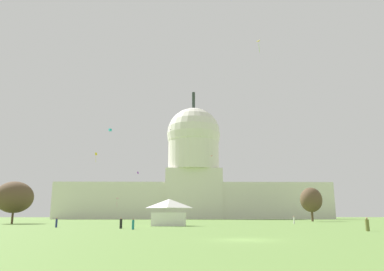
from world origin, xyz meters
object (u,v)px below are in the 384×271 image
capitol_building (194,178)px  event_tent (169,212)px  kite_gold_high (259,43)px  kite_yellow_mid (96,155)px  person_teal_front_right (133,225)px  kite_violet_mid (138,173)px  person_olive_front_left (367,225)px  kite_pink_low (116,200)px  kite_red_mid (212,156)px  person_orange_lawn_far_left (174,221)px  person_white_lawn_far_right (155,221)px  kite_black_high (169,130)px  person_navy_edge_west (56,223)px  person_black_deep_crowd (121,224)px  tree_west_near (14,197)px  person_white_back_right (294,220)px  kite_cyan_mid (110,130)px

capitol_building → event_tent: 134.39m
capitol_building → kite_gold_high: capitol_building is taller
kite_yellow_mid → person_teal_front_right: bearing=-55.8°
kite_violet_mid → kite_yellow_mid: (-11.10, -27.34, 2.92)m
capitol_building → person_olive_front_left: bearing=-83.4°
kite_pink_low → kite_red_mid: kite_red_mid is taller
kite_violet_mid → person_orange_lawn_far_left: bearing=-100.4°
person_olive_front_left → person_white_lawn_far_right: size_ratio=1.02×
capitol_building → kite_black_high: capitol_building is taller
person_navy_edge_west → person_black_deep_crowd: size_ratio=0.99×
tree_west_near → person_white_back_right: bearing=-0.9°
kite_cyan_mid → person_orange_lawn_far_left: bearing=-63.6°
kite_gold_high → kite_violet_mid: size_ratio=3.58×
tree_west_near → kite_violet_mid: 66.38m
person_white_back_right → kite_yellow_mid: bearing=-166.8°
kite_black_high → kite_violet_mid: bearing=-74.5°
kite_yellow_mid → person_white_lawn_far_right: bearing=-42.4°
person_white_lawn_far_right → kite_violet_mid: size_ratio=1.57×
person_olive_front_left → kite_pink_low: (-52.88, 116.01, 7.79)m
person_black_deep_crowd → kite_gold_high: 86.68m
person_white_back_right → kite_pink_low: size_ratio=0.49×
person_olive_front_left → kite_violet_mid: kite_violet_mid is taller
kite_black_high → kite_pink_low: bearing=-90.6°
person_white_back_right → kite_violet_mid: (-45.81, 62.29, 18.43)m
kite_black_high → kite_red_mid: bearing=172.7°
person_white_lawn_far_right → person_navy_edge_west: bearing=59.8°
kite_gold_high → person_white_back_right: bearing=142.5°
person_white_back_right → tree_west_near: bearing=-136.1°
event_tent → kite_gold_high: kite_gold_high is taller
event_tent → kite_black_high: bearing=95.5°
person_orange_lawn_far_left → kite_gold_high: (26.93, 31.27, 57.43)m
event_tent → kite_gold_high: bearing=58.8°
person_orange_lawn_far_left → kite_cyan_mid: 28.94m
person_orange_lawn_far_left → kite_gold_high: size_ratio=0.40×
kite_black_high → capitol_building: bearing=-160.7°
kite_pink_low → kite_gold_high: size_ratio=0.96×
person_black_deep_crowd → person_orange_lawn_far_left: size_ratio=1.06×
capitol_building → kite_gold_high: 100.60m
kite_cyan_mid → person_olive_front_left: bearing=-81.7°
kite_red_mid → person_navy_edge_west: bearing=-162.9°
event_tent → kite_gold_high: (27.68, 40.65, 55.60)m
person_orange_lawn_far_left → kite_violet_mid: kite_violet_mid is taller
person_teal_front_right → kite_violet_mid: size_ratio=1.41×
capitol_building → kite_yellow_mid: (-35.55, -79.41, -0.24)m
person_teal_front_right → person_orange_lawn_far_left: 28.26m
person_navy_edge_west → kite_pink_low: (-8.37, 100.38, 7.81)m
person_teal_front_right → kite_cyan_mid: (-11.37, 36.32, 22.22)m
kite_violet_mid → kite_black_high: size_ratio=0.78×
person_white_back_right → kite_cyan_mid: (-45.20, -0.38, 22.06)m
event_tent → tree_west_near: tree_west_near is taller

